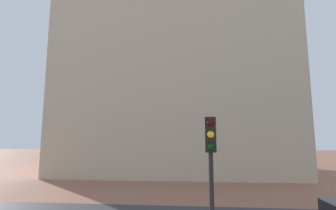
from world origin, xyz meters
TOP-DOWN VIEW (x-y plane):
  - landmark_building at (-1.08, 24.75)m, footprint 24.89×13.44m
  - traffic_light_pole at (1.22, 2.98)m, footprint 0.28×0.34m

SIDE VIEW (x-z plane):
  - traffic_light_pole at x=1.22m, z-range 0.89..5.30m
  - landmark_building at x=-1.08m, z-range -6.15..28.47m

